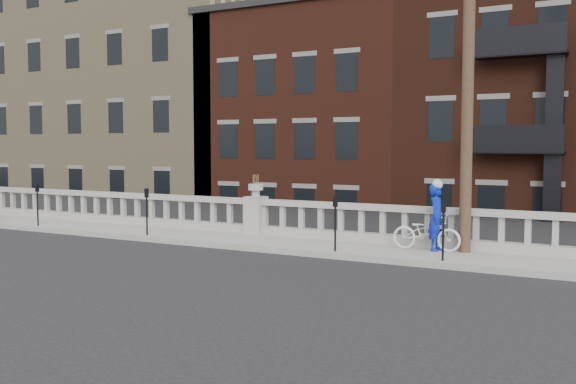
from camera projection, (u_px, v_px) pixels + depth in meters
ground at (171, 259)px, 15.50m from camera, size 120.00×120.00×0.00m
sidewalk at (238, 240)px, 18.13m from camera, size 32.00×2.20×0.15m
balustrade at (256, 217)px, 18.92m from camera, size 28.00×0.34×1.03m
planter_pedestal at (256, 211)px, 18.90m from camera, size 0.55×0.55×1.76m
lower_level at (446, 148)px, 35.23m from camera, size 80.00×44.00×20.80m
utility_pole at (469, 41)px, 15.32m from camera, size 1.60×0.28×10.00m
parking_meter_a at (37, 200)px, 20.74m from camera, size 0.10×0.09×1.36m
parking_meter_b at (147, 206)px, 18.56m from camera, size 0.10×0.09×1.36m
parking_meter_c at (335, 217)px, 15.70m from camera, size 0.10×0.09×1.36m
parking_meter_d at (443, 223)px, 14.43m from camera, size 0.10×0.09×1.36m
bicycle at (426, 232)px, 15.90m from camera, size 1.71×0.63×0.89m
cyclist at (437, 217)px, 15.83m from camera, size 0.40×0.61×1.66m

